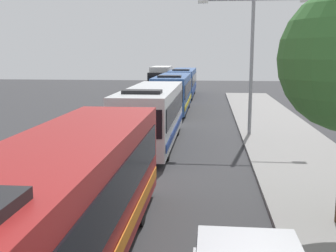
{
  "coord_description": "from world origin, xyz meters",
  "views": [
    {
      "loc": [
        1.75,
        4.36,
        4.84
      ],
      "look_at": [
        0.18,
        19.94,
        2.11
      ],
      "focal_mm": 44.69,
      "sensor_mm": 36.0,
      "label": 1
    }
  ],
  "objects_px": {
    "bus_middle": "(173,92)",
    "bus_lead": "(59,209)",
    "bus_fourth_in_line": "(183,82)",
    "box_truck_oncoming": "(161,78)",
    "bus_second_in_line": "(152,114)",
    "streetlamp_mid": "(252,50)"
  },
  "relations": [
    {
      "from": "bus_middle",
      "to": "box_truck_oncoming",
      "type": "bearing_deg",
      "value": 99.73
    },
    {
      "from": "bus_lead",
      "to": "bus_fourth_in_line",
      "type": "height_order",
      "value": "same"
    },
    {
      "from": "bus_middle",
      "to": "bus_fourth_in_line",
      "type": "relative_size",
      "value": 0.86
    },
    {
      "from": "box_truck_oncoming",
      "to": "bus_fourth_in_line",
      "type": "bearing_deg",
      "value": -62.52
    },
    {
      "from": "bus_second_in_line",
      "to": "bus_middle",
      "type": "xyz_separation_m",
      "value": [
        -0.0,
        12.75,
        -0.0
      ]
    },
    {
      "from": "bus_second_in_line",
      "to": "box_truck_oncoming",
      "type": "xyz_separation_m",
      "value": [
        -3.3,
        32.0,
        0.02
      ]
    },
    {
      "from": "bus_lead",
      "to": "streetlamp_mid",
      "type": "distance_m",
      "value": 17.91
    },
    {
      "from": "box_truck_oncoming",
      "to": "streetlamp_mid",
      "type": "height_order",
      "value": "streetlamp_mid"
    },
    {
      "from": "bus_second_in_line",
      "to": "bus_middle",
      "type": "height_order",
      "value": "same"
    },
    {
      "from": "bus_lead",
      "to": "bus_second_in_line",
      "type": "height_order",
      "value": "same"
    },
    {
      "from": "bus_lead",
      "to": "box_truck_oncoming",
      "type": "xyz_separation_m",
      "value": [
        -3.3,
        45.85,
        0.02
      ]
    },
    {
      "from": "bus_middle",
      "to": "bus_lead",
      "type": "bearing_deg",
      "value": -90.0
    },
    {
      "from": "bus_middle",
      "to": "bus_fourth_in_line",
      "type": "bearing_deg",
      "value": 90.0
    },
    {
      "from": "bus_lead",
      "to": "bus_fourth_in_line",
      "type": "xyz_separation_m",
      "value": [
        0.0,
        39.5,
        0.0
      ]
    },
    {
      "from": "bus_second_in_line",
      "to": "bus_fourth_in_line",
      "type": "relative_size",
      "value": 0.86
    },
    {
      "from": "bus_fourth_in_line",
      "to": "box_truck_oncoming",
      "type": "height_order",
      "value": "bus_fourth_in_line"
    },
    {
      "from": "streetlamp_mid",
      "to": "bus_middle",
      "type": "bearing_deg",
      "value": 118.73
    },
    {
      "from": "bus_lead",
      "to": "streetlamp_mid",
      "type": "relative_size",
      "value": 1.51
    },
    {
      "from": "bus_middle",
      "to": "streetlamp_mid",
      "type": "xyz_separation_m",
      "value": [
        5.4,
        -9.85,
        3.32
      ]
    },
    {
      "from": "bus_middle",
      "to": "bus_second_in_line",
      "type": "bearing_deg",
      "value": -90.0
    },
    {
      "from": "bus_fourth_in_line",
      "to": "box_truck_oncoming",
      "type": "distance_m",
      "value": 7.16
    },
    {
      "from": "bus_second_in_line",
      "to": "box_truck_oncoming",
      "type": "distance_m",
      "value": 32.17
    }
  ]
}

